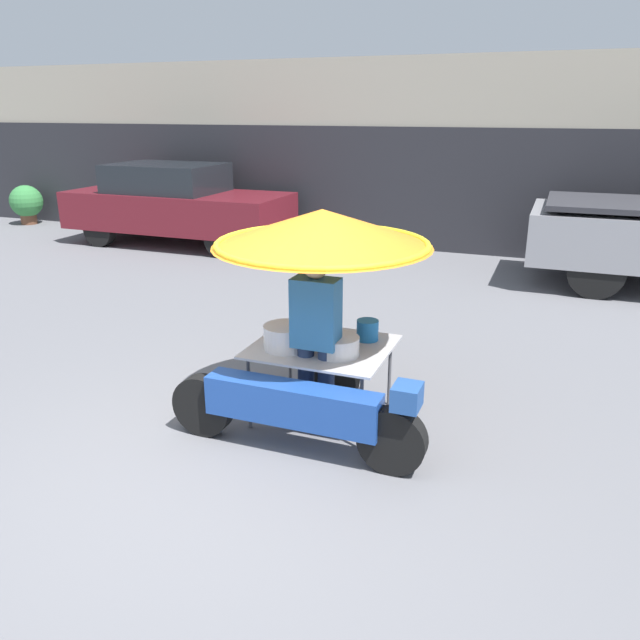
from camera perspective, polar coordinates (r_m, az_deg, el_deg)
name	(u,v)px	position (r m, az deg, el deg)	size (l,w,h in m)	color
ground_plane	(222,476)	(4.88, -8.99, -13.91)	(36.00, 36.00, 0.00)	slate
shopfront_building	(452,154)	(13.06, 12.01, 14.62)	(28.00, 2.06, 3.53)	#B2A893
vendor_motorcycle_cart	(319,264)	(5.09, -0.10, 5.15)	(2.15, 1.81, 1.85)	black
vendor_person	(316,335)	(5.09, -0.38, -1.40)	(0.38, 0.22, 1.55)	navy
parked_car	(176,204)	(12.94, -13.06, 10.31)	(4.46, 1.72, 1.58)	black
potted_plant	(26,202)	(16.47, -25.26, 9.70)	(0.74, 0.74, 0.91)	brown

